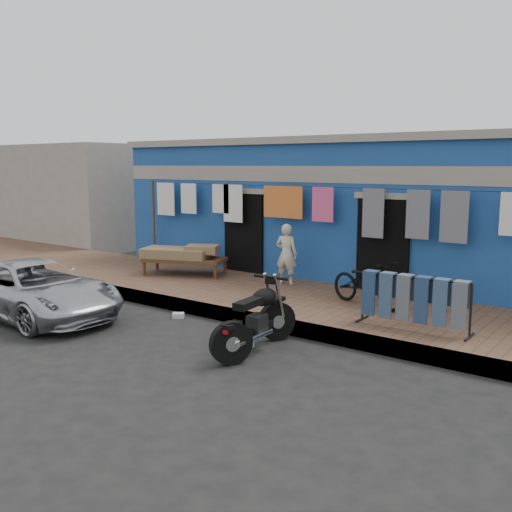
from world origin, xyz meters
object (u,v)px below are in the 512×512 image
(seated_person, at_px, (286,254))
(charpoy, at_px, (185,260))
(car, at_px, (34,288))
(motorcycle, at_px, (255,317))
(bicycle, at_px, (368,278))
(jeans_rack, at_px, (414,301))

(seated_person, bearing_deg, charpoy, 0.55)
(car, xyz_separation_m, motorcycle, (4.40, 0.83, 0.00))
(seated_person, bearing_deg, motorcycle, 105.96)
(bicycle, xyz_separation_m, motorcycle, (-0.54, -2.63, -0.22))
(motorcycle, xyz_separation_m, charpoy, (-4.15, 2.83, 0.04))
(car, relative_size, motorcycle, 2.22)
(car, height_order, jeans_rack, jeans_rack)
(motorcycle, height_order, jeans_rack, jeans_rack)
(jeans_rack, bearing_deg, seated_person, 155.10)
(motorcycle, bearing_deg, seated_person, 110.84)
(bicycle, distance_m, motorcycle, 2.70)
(motorcycle, distance_m, jeans_rack, 2.47)
(charpoy, height_order, jeans_rack, jeans_rack)
(bicycle, bearing_deg, seated_person, 87.78)
(charpoy, bearing_deg, bicycle, -2.47)
(bicycle, height_order, motorcycle, bicycle)
(charpoy, relative_size, jeans_rack, 1.19)
(bicycle, bearing_deg, car, 140.34)
(seated_person, xyz_separation_m, jeans_rack, (3.41, -1.58, -0.21))
(charpoy, bearing_deg, seated_person, 11.24)
(motorcycle, height_order, charpoy, motorcycle)
(bicycle, relative_size, jeans_rack, 0.87)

